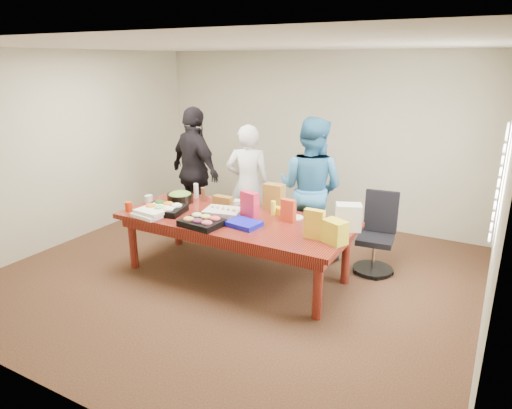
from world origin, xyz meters
The scene contains 39 objects.
floor centered at (0.00, 0.00, -0.01)m, with size 5.50×5.00×0.02m, color #47301E.
ceiling centered at (0.00, 0.00, 2.71)m, with size 5.50×5.00×0.02m, color white.
wall_back centered at (0.00, 2.50, 1.35)m, with size 5.50×0.04×2.70m, color beige.
wall_front centered at (0.00, -2.50, 1.35)m, with size 5.50×0.04×2.70m, color beige.
wall_left centered at (-2.75, 0.00, 1.35)m, with size 0.04×5.00×2.70m, color beige.
wall_right centered at (2.75, 0.00, 1.35)m, with size 0.04×5.00×2.70m, color beige.
window_panel centered at (2.72, 0.60, 1.50)m, with size 0.03×1.40×1.10m, color white.
window_blinds centered at (2.68, 0.60, 1.50)m, with size 0.04×1.36×1.00m, color beige.
conference_table centered at (0.00, 0.00, 0.38)m, with size 2.80×1.20×0.75m, color #4C1C0F.
office_chair centered at (1.47, 0.90, 0.49)m, with size 0.49×0.49×0.97m, color black.
person_center centered at (-0.41, 1.02, 0.86)m, with size 0.63×0.41×1.72m, color silver.
person_right centered at (0.54, 1.02, 0.94)m, with size 0.91×0.71×1.88m, color teal.
person_left centered at (-1.30, 0.99, 0.96)m, with size 1.12×0.47×1.92m, color black.
veggie_tray centered at (-0.88, -0.25, 0.79)m, with size 0.49×0.39×0.07m, color black.
fruit_tray centered at (-0.19, -0.41, 0.78)m, with size 0.46×0.36×0.07m, color black.
sheet_cake centered at (-0.18, 0.01, 0.79)m, with size 0.43×0.32×0.08m, color silver.
salad_bowl centered at (-0.97, 0.19, 0.81)m, with size 0.34×0.34×0.11m, color black.
chip_bag_blue centered at (0.23, -0.19, 0.78)m, with size 0.37×0.28×0.06m, color #1114BC.
chip_bag_red centered at (0.18, 0.03, 0.92)m, with size 0.23×0.10×0.34m, color red.
chip_bag_yellow centered at (1.07, -0.15, 0.91)m, with size 0.21×0.08×0.32m, color yellow.
chip_bag_orange centered at (0.61, 0.19, 0.88)m, with size 0.17×0.08×0.27m, color red.
mayo_jar centered at (-0.02, 0.30, 0.82)m, with size 0.09×0.09×0.14m, color white.
mustard_bottle centered at (0.34, 0.33, 0.84)m, with size 0.06×0.06×0.17m, color #E8F334.
dressing_bottle centered at (-0.73, 0.38, 0.84)m, with size 0.06×0.06×0.18m, color brown.
ranch_bottle centered at (-0.91, 0.47, 0.85)m, with size 0.06×0.06×0.19m, color silver.
banana_bunch centered at (0.45, 0.39, 0.79)m, with size 0.25×0.15×0.08m, color #F6AA12.
bread_loaf centered at (-0.42, 0.39, 0.80)m, with size 0.27×0.12×0.11m, color brown.
kraft_bag centered at (0.26, 0.52, 0.91)m, with size 0.25×0.15×0.33m, color olive.
red_cup centered at (-1.30, -0.42, 0.81)m, with size 0.09×0.09×0.12m, color red.
clear_cup_a centered at (-1.30, -0.07, 0.80)m, with size 0.08×0.08×0.11m, color silver.
clear_cup_b centered at (-1.30, -0.03, 0.80)m, with size 0.08×0.08×0.11m, color silver.
pizza_box_lower centered at (-0.93, -0.41, 0.77)m, with size 0.37×0.37×0.04m, color white.
pizza_box_upper centered at (-0.91, -0.39, 0.81)m, with size 0.37×0.37×0.04m, color white.
plate_a centered at (0.97, 0.35, 0.76)m, with size 0.26×0.26×0.02m, color white.
plate_b centered at (0.62, 0.34, 0.76)m, with size 0.22×0.22×0.01m, color beige.
dip_bowl_a centered at (0.37, 0.43, 0.78)m, with size 0.14×0.14×0.06m, color beige.
dip_bowl_b centered at (-0.28, 0.46, 0.78)m, with size 0.14×0.14×0.06m, color silver.
grocery_bag_white centered at (1.30, 0.27, 0.90)m, with size 0.27×0.20×0.29m, color silver.
grocery_bag_yellow centered at (1.30, -0.17, 0.87)m, with size 0.24×0.17×0.24m, color yellow.
Camera 1 is at (2.70, -4.36, 2.56)m, focal length 31.89 mm.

